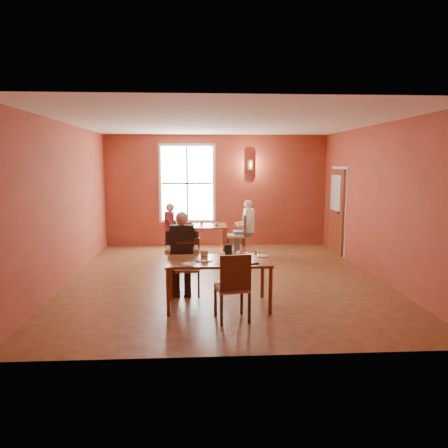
{
  "coord_description": "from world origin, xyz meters",
  "views": [
    {
      "loc": [
        -0.51,
        -8.35,
        2.26
      ],
      "look_at": [
        0.0,
        0.2,
        1.05
      ],
      "focal_mm": 35.0,
      "sensor_mm": 36.0,
      "label": 1
    }
  ],
  "objects": [
    {
      "name": "menu_stand",
      "position": [
        -0.02,
        -1.39,
        0.85
      ],
      "size": [
        0.12,
        0.07,
        0.19
      ],
      "primitive_type": "cube",
      "rotation": [
        0.0,
        0.0,
        -0.08
      ],
      "color": "#1C3924",
      "rests_on": "main_table"
    },
    {
      "name": "chair_diner_white",
      "position": [
        0.41,
        2.22,
        0.5
      ],
      "size": [
        0.44,
        0.44,
        0.99
      ],
      "primitive_type": null,
      "rotation": [
        0.0,
        0.0,
        1.57
      ],
      "color": "#4A2210",
      "rests_on": "ground"
    },
    {
      "name": "wall_sconce",
      "position": [
        0.9,
        3.4,
        2.2
      ],
      "size": [
        0.16,
        0.16,
        0.28
      ],
      "primitive_type": "cylinder",
      "color": "brown",
      "rests_on": "wall_back"
    },
    {
      "name": "wall_right",
      "position": [
        3.0,
        0.0,
        1.5
      ],
      "size": [
        0.04,
        7.0,
        3.0
      ],
      "primitive_type": "cube",
      "color": "brown",
      "rests_on": "ground"
    },
    {
      "name": "napkin",
      "position": [
        -0.66,
        -1.94,
        0.75
      ],
      "size": [
        0.24,
        0.24,
        0.01
      ],
      "primitive_type": "cube",
      "rotation": [
        0.0,
        0.0,
        -0.51
      ],
      "color": "white",
      "rests_on": "main_table"
    },
    {
      "name": "cup_b",
      "position": [
        -0.43,
        2.34,
        0.78
      ],
      "size": [
        0.12,
        0.12,
        0.09
      ],
      "primitive_type": "imported",
      "rotation": [
        0.0,
        0.0,
        -0.37
      ],
      "color": "white",
      "rests_on": "second_table"
    },
    {
      "name": "ceiling",
      "position": [
        0.0,
        0.0,
        3.0
      ],
      "size": [
        6.0,
        7.0,
        0.04
      ],
      "primitive_type": "cube",
      "color": "white",
      "rests_on": "wall_back"
    },
    {
      "name": "plate_food",
      "position": [
        -0.43,
        -1.71,
        0.77
      ],
      "size": [
        0.33,
        0.33,
        0.03
      ],
      "primitive_type": "cylinder",
      "rotation": [
        0.0,
        0.0,
        -0.28
      ],
      "color": "white",
      "rests_on": "main_table"
    },
    {
      "name": "cup_a",
      "position": [
        -0.05,
        2.15,
        0.78
      ],
      "size": [
        0.13,
        0.13,
        0.09
      ],
      "primitive_type": "imported",
      "rotation": [
        0.0,
        0.0,
        -0.08
      ],
      "color": "silver",
      "rests_on": "second_table"
    },
    {
      "name": "diner_maroon",
      "position": [
        -0.92,
        2.22,
        0.63
      ],
      "size": [
        0.5,
        0.5,
        1.25
      ],
      "primitive_type": null,
      "rotation": [
        0.0,
        0.0,
        -1.57
      ],
      "color": "#521917",
      "rests_on": "ground"
    },
    {
      "name": "second_table",
      "position": [
        -0.24,
        2.22,
        0.37
      ],
      "size": [
        0.83,
        0.83,
        0.73
      ],
      "primitive_type": null,
      "color": "brown",
      "rests_on": "ground"
    },
    {
      "name": "wall_front",
      "position": [
        0.0,
        -3.5,
        1.5
      ],
      "size": [
        6.0,
        0.04,
        3.0
      ],
      "primitive_type": "cube",
      "color": "brown",
      "rests_on": "ground"
    },
    {
      "name": "goblet_c",
      "position": [
        0.1,
        -1.85,
        0.84
      ],
      "size": [
        0.1,
        0.1,
        0.19
      ],
      "primitive_type": null,
      "rotation": [
        0.0,
        0.0,
        0.42
      ],
      "color": "white",
      "rests_on": "main_table"
    },
    {
      "name": "sunglasses",
      "position": [
        0.33,
        -2.0,
        0.76
      ],
      "size": [
        0.14,
        0.09,
        0.02
      ],
      "primitive_type": "cube",
      "rotation": [
        0.0,
        0.0,
        0.43
      ],
      "color": "black",
      "rests_on": "main_table"
    },
    {
      "name": "side_plate",
      "position": [
        0.52,
        -1.48,
        0.76
      ],
      "size": [
        0.21,
        0.21,
        0.02
      ],
      "primitive_type": "cylinder",
      "rotation": [
        0.0,
        0.0,
        0.08
      ],
      "color": "silver",
      "rests_on": "main_table"
    },
    {
      "name": "diner_main",
      "position": [
        -0.7,
        -1.07,
        0.68
      ],
      "size": [
        0.55,
        0.55,
        1.36
      ],
      "primitive_type": null,
      "rotation": [
        0.0,
        0.0,
        3.14
      ],
      "color": "#442A21",
      "rests_on": "ground"
    },
    {
      "name": "door",
      "position": [
        2.94,
        2.3,
        1.05
      ],
      "size": [
        0.12,
        1.04,
        2.1
      ],
      "primitive_type": "cube",
      "color": "maroon",
      "rests_on": "ground"
    },
    {
      "name": "wall_left",
      "position": [
        -3.0,
        0.0,
        1.5
      ],
      "size": [
        0.04,
        7.0,
        3.0
      ],
      "primitive_type": "cube",
      "color": "brown",
      "rests_on": "ground"
    },
    {
      "name": "wall_back",
      "position": [
        0.0,
        3.5,
        1.5
      ],
      "size": [
        6.0,
        0.04,
        3.0
      ],
      "primitive_type": "cube",
      "color": "brown",
      "rests_on": "ground"
    },
    {
      "name": "diner_white",
      "position": [
        0.44,
        2.22,
        0.65
      ],
      "size": [
        0.52,
        0.52,
        1.3
      ],
      "primitive_type": null,
      "rotation": [
        0.0,
        0.0,
        1.57
      ],
      "color": "silver",
      "rests_on": "ground"
    },
    {
      "name": "main_table",
      "position": [
        -0.2,
        -1.69,
        0.38
      ],
      "size": [
        1.6,
        0.9,
        0.75
      ],
      "primitive_type": null,
      "color": "brown",
      "rests_on": "ground"
    },
    {
      "name": "goblet_a",
      "position": [
        0.24,
        -1.55,
        0.85
      ],
      "size": [
        0.1,
        0.1,
        0.19
      ],
      "primitive_type": null,
      "rotation": [
        0.0,
        0.0,
        -0.38
      ],
      "color": "white",
      "rests_on": "main_table"
    },
    {
      "name": "chair_empty",
      "position": [
        -0.03,
        -2.3,
        0.5
      ],
      "size": [
        0.51,
        0.51,
        1.0
      ],
      "primitive_type": null,
      "rotation": [
        0.0,
        0.0,
        0.17
      ],
      "color": "#52311C",
      "rests_on": "ground"
    },
    {
      "name": "ground",
      "position": [
        0.0,
        0.0,
        0.0
      ],
      "size": [
        6.0,
        7.0,
        0.01
      ],
      "primitive_type": "cube",
      "color": "brown",
      "rests_on": "ground"
    },
    {
      "name": "knife",
      "position": [
        -0.26,
        -1.97,
        0.75
      ],
      "size": [
        0.21,
        0.07,
        0.0
      ],
      "primitive_type": "cube",
      "rotation": [
        0.0,
        0.0,
        0.24
      ],
      "color": "silver",
      "rests_on": "main_table"
    },
    {
      "name": "window",
      "position": [
        -0.8,
        3.45,
        1.7
      ],
      "size": [
        1.36,
        0.1,
        1.96
      ],
      "primitive_type": "cube",
      "color": "white",
      "rests_on": "wall_back"
    },
    {
      "name": "chair_diner_main",
      "position": [
        -0.7,
        -1.04,
        0.48
      ],
      "size": [
        0.42,
        0.42,
        0.96
      ],
      "primitive_type": null,
      "rotation": [
        0.0,
        0.0,
        3.14
      ],
      "color": "#3A2113",
      "rests_on": "ground"
    },
    {
      "name": "sandwich",
      "position": [
        -0.42,
        -1.6,
        0.81
      ],
      "size": [
        0.12,
        0.12,
        0.12
      ],
      "primitive_type": "cube",
      "rotation": [
        0.0,
        0.0,
        0.32
      ],
      "color": "tan",
      "rests_on": "main_table"
    },
    {
      "name": "goblet_b",
      "position": [
        0.39,
        -1.84,
        0.85
      ],
      "size": [
        0.1,
        0.1,
        0.2
      ],
      "primitive_type": null,
      "rotation": [
        0.0,
        0.0,
        0.38
      ],
      "color": "silver",
      "rests_on": "main_table"
    },
    {
      "name": "chair_diner_maroon",
      "position": [
        -0.89,
        2.22,
        0.45
      ],
      "size": [
        0.4,
        0.4,
        0.89
      ],
      "primitive_type": null,
      "rotation": [
        0.0,
        0.0,
        -1.57
      ],
      "color": "brown",
      "rests_on": "ground"
    }
  ]
}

